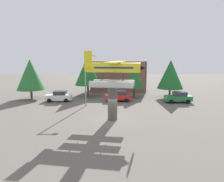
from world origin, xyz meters
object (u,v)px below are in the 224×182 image
at_px(tree_far_east, 170,74).
at_px(car_near_white, 59,96).
at_px(streetlight_primary, 87,77).
at_px(display_pedestal, 113,103).
at_px(car_far_green, 178,97).
at_px(car_mid_red, 118,96).
at_px(tree_east, 88,71).
at_px(storefront_building, 118,76).
at_px(floatplane_monument, 114,72).
at_px(tree_west, 30,75).
at_px(tree_center_back, 134,77).

bearing_deg(tree_far_east, car_near_white, -172.50).
xyz_separation_m(car_near_white, streetlight_primary, (4.98, -3.43, 3.50)).
relative_size(display_pedestal, car_far_green, 0.92).
relative_size(car_far_green, tree_far_east, 0.62).
distance_m(car_near_white, streetlight_primary, 6.98).
height_order(car_mid_red, tree_east, tree_east).
bearing_deg(tree_far_east, storefront_building, 135.07).
distance_m(car_near_white, tree_far_east, 19.56).
distance_m(floatplane_monument, storefront_building, 22.19).
xyz_separation_m(display_pedestal, tree_east, (-4.25, 15.07, 2.86)).
xyz_separation_m(floatplane_monument, tree_east, (-4.37, 15.10, -0.73)).
bearing_deg(streetlight_primary, tree_west, 151.04).
relative_size(car_far_green, streetlight_primary, 0.56).
xyz_separation_m(car_mid_red, streetlight_primary, (-4.82, -3.32, 3.50)).
distance_m(car_mid_red, storefront_building, 11.72).
height_order(storefront_building, tree_center_back, storefront_building).
distance_m(display_pedestal, tree_west, 19.15).
bearing_deg(car_mid_red, car_far_green, 172.90).
xyz_separation_m(floatplane_monument, tree_center_back, (4.10, 14.08, -1.82)).
bearing_deg(car_mid_red, floatplane_monument, 84.15).
xyz_separation_m(storefront_building, tree_west, (-15.58, -9.08, 1.04)).
distance_m(car_far_green, storefront_building, 15.82).
height_order(streetlight_primary, tree_east, streetlight_primary).
height_order(floatplane_monument, tree_east, floatplane_monument).
relative_size(floatplane_monument, tree_west, 1.51).
xyz_separation_m(floatplane_monument, car_mid_red, (1.08, 10.54, -4.65)).
bearing_deg(tree_west, car_mid_red, -9.00).
bearing_deg(car_mid_red, tree_east, -39.86).
distance_m(car_far_green, streetlight_primary, 15.00).
distance_m(car_far_green, tree_east, 16.58).
bearing_deg(tree_east, floatplane_monument, -73.84).
bearing_deg(car_mid_red, streetlight_primary, 34.50).
relative_size(floatplane_monument, tree_far_east, 1.54).
height_order(car_far_green, tree_east, tree_east).
bearing_deg(tree_center_back, streetlight_primary, -138.84).
height_order(display_pedestal, tree_east, tree_east).
xyz_separation_m(floatplane_monument, streetlight_primary, (-3.75, 7.23, -1.15)).
relative_size(car_near_white, car_mid_red, 1.00).
bearing_deg(storefront_building, tree_far_east, -44.93).
relative_size(storefront_building, tree_far_east, 1.72).
bearing_deg(tree_center_back, tree_east, 173.18).
relative_size(display_pedestal, tree_east, 0.52).
distance_m(display_pedestal, storefront_building, 22.10).
distance_m(storefront_building, tree_east, 9.22).
bearing_deg(floatplane_monument, tree_east, 116.45).
relative_size(floatplane_monument, car_mid_red, 2.48).
bearing_deg(storefront_building, car_far_green, -54.10).
distance_m(storefront_building, tree_center_back, 8.37).
height_order(car_mid_red, streetlight_primary, streetlight_primary).
bearing_deg(tree_far_east, car_far_green, -85.45).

